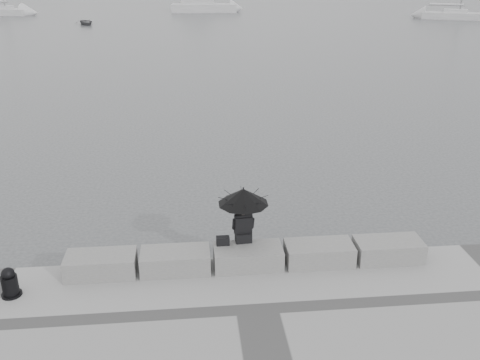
{
  "coord_description": "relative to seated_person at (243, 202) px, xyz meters",
  "views": [
    {
      "loc": [
        -1.26,
        -11.25,
        7.28
      ],
      "look_at": [
        0.15,
        3.0,
        1.27
      ],
      "focal_mm": 40.0,
      "sensor_mm": 36.0,
      "label": 1
    }
  ],
  "objects": [
    {
      "name": "stone_block_far_left",
      "position": [
        -3.32,
        -0.35,
        -1.26
      ],
      "size": [
        1.6,
        0.8,
        0.5
      ],
      "primitive_type": "cube",
      "color": "slate",
      "rests_on": "promenade"
    },
    {
      "name": "motor_cruiser",
      "position": [
        1.57,
        67.65,
        -1.12
      ],
      "size": [
        9.26,
        3.57,
        4.5
      ],
      "rotation": [
        0.0,
        0.0,
        -0.09
      ],
      "color": "silver",
      "rests_on": "ground"
    },
    {
      "name": "seated_person",
      "position": [
        0.0,
        0.0,
        0.0
      ],
      "size": [
        1.2,
        1.2,
        1.39
      ],
      "rotation": [
        0.0,
        0.0,
        0.08
      ],
      "color": "black",
      "rests_on": "stone_block_centre"
    },
    {
      "name": "stone_block_centre",
      "position": [
        0.08,
        -0.35,
        -1.26
      ],
      "size": [
        1.6,
        0.8,
        0.5
      ],
      "primitive_type": "cube",
      "color": "slate",
      "rests_on": "promenade"
    },
    {
      "name": "sailboat_right",
      "position": [
        32.39,
        55.29,
        -1.49
      ],
      "size": [
        8.19,
        5.48,
        12.9
      ],
      "rotation": [
        0.0,
        0.0,
        -0.43
      ],
      "color": "silver",
      "rests_on": "ground"
    },
    {
      "name": "mooring_bollard",
      "position": [
        -5.14,
        -1.02,
        -1.22
      ],
      "size": [
        0.43,
        0.43,
        0.69
      ],
      "color": "black",
      "rests_on": "promenade"
    },
    {
      "name": "stone_block_right",
      "position": [
        1.78,
        -0.35,
        -1.26
      ],
      "size": [
        1.6,
        0.8,
        0.5
      ],
      "primitive_type": "cube",
      "color": "slate",
      "rests_on": "promenade"
    },
    {
      "name": "dinghy",
      "position": [
        -12.58,
        53.94,
        -1.75
      ],
      "size": [
        3.34,
        2.36,
        0.52
      ],
      "primitive_type": "imported",
      "rotation": [
        0.0,
        0.0,
        0.38
      ],
      "color": "slate",
      "rests_on": "ground"
    },
    {
      "name": "sailboat_left",
      "position": [
        -25.5,
        66.33,
        -1.48
      ],
      "size": [
        7.61,
        4.33,
        12.9
      ],
      "rotation": [
        0.0,
        0.0,
        -0.28
      ],
      "color": "silver",
      "rests_on": "ground"
    },
    {
      "name": "stone_block_far_right",
      "position": [
        3.48,
        -0.35,
        -1.26
      ],
      "size": [
        1.6,
        0.8,
        0.5
      ],
      "primitive_type": "cube",
      "color": "slate",
      "rests_on": "promenade"
    },
    {
      "name": "stone_block_left",
      "position": [
        -1.62,
        -0.35,
        -1.26
      ],
      "size": [
        1.6,
        0.8,
        0.5
      ],
      "primitive_type": "cube",
      "color": "slate",
      "rests_on": "promenade"
    },
    {
      "name": "ground",
      "position": [
        0.08,
        0.1,
        -2.01
      ],
      "size": [
        360.0,
        360.0,
        0.0
      ],
      "primitive_type": "plane",
      "color": "#3F4143",
      "rests_on": "ground"
    },
    {
      "name": "bag",
      "position": [
        -0.5,
        -0.14,
        -0.91
      ],
      "size": [
        0.31,
        0.18,
        0.2
      ],
      "primitive_type": "cube",
      "color": "black",
      "rests_on": "stone_block_centre"
    }
  ]
}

